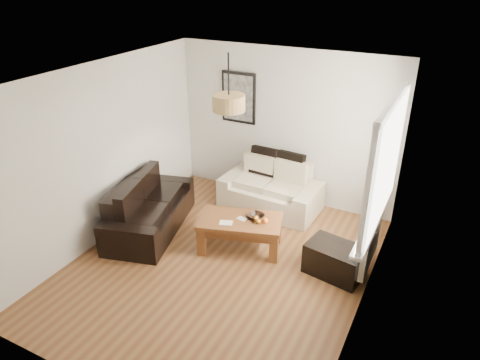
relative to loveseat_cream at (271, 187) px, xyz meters
The scene contains 21 objects.
floor 1.82m from the loveseat_cream, 89.25° to the right, with size 4.50×4.50×0.00m, color brown.
ceiling 2.83m from the loveseat_cream, 89.25° to the right, with size 3.80×4.50×0.00m, color white, non-canonical shape.
wall_back 1.02m from the loveseat_cream, 87.16° to the left, with size 3.80×0.04×2.60m, color silver, non-canonical shape.
wall_front 4.13m from the loveseat_cream, 89.67° to the right, with size 3.80×0.04×2.60m, color silver, non-canonical shape.
wall_left 2.74m from the loveseat_cream, 136.51° to the right, with size 0.04×4.50×2.60m, color silver, non-canonical shape.
wall_right 2.77m from the loveseat_cream, 42.78° to the right, with size 0.04×4.50×2.60m, color silver, non-canonical shape.
window_bay 2.44m from the loveseat_cream, 27.49° to the right, with size 0.14×1.90×1.60m, color white, non-canonical shape.
radiator 2.09m from the loveseat_cream, 28.00° to the right, with size 0.10×0.90×0.52m, color white.
poster 1.60m from the loveseat_cream, 151.98° to the left, with size 0.62×0.04×0.87m, color black, non-canonical shape.
pendant_shade 2.35m from the loveseat_cream, 89.10° to the right, with size 0.40×0.40×0.20m, color tan.
loveseat_cream is the anchor object (origin of this frame).
sofa_leather 2.02m from the loveseat_cream, 134.18° to the right, with size 1.79×0.87×0.77m, color black, non-canonical shape.
coffee_table 1.29m from the loveseat_cream, 86.64° to the right, with size 1.18×0.64×0.48m, color brown, non-canonical shape.
ottoman 1.93m from the loveseat_cream, 40.04° to the right, with size 0.75×0.48×0.43m, color black.
cushion_left 0.45m from the loveseat_cream, 138.68° to the left, with size 0.47×0.14×0.47m, color black.
cushion_right 0.46m from the loveseat_cream, 38.66° to the left, with size 0.47×0.14×0.47m, color black.
fruit_bowl 1.18m from the loveseat_cream, 77.22° to the right, with size 0.23×0.23×0.06m, color black.
orange_a 1.32m from the loveseat_cream, 74.27° to the right, with size 0.06×0.06×0.06m, color orange.
orange_b 1.29m from the loveseat_cream, 70.27° to the right, with size 0.08×0.08×0.08m, color orange.
orange_c 1.25m from the loveseat_cream, 76.54° to the right, with size 0.07×0.07×0.07m, color orange.
papers 1.46m from the loveseat_cream, 92.23° to the right, with size 0.18×0.13×0.01m, color beige.
Camera 1 is at (2.49, -4.29, 3.77)m, focal length 33.07 mm.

